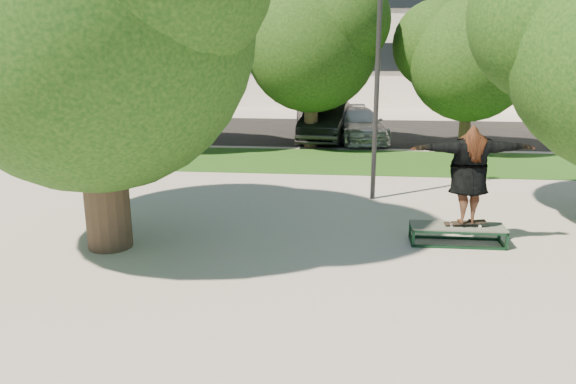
# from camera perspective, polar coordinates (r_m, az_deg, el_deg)

# --- Properties ---
(ground) EXTENTS (120.00, 120.00, 0.00)m
(ground) POSITION_cam_1_polar(r_m,az_deg,el_deg) (9.63, 3.87, -8.51)
(ground) COLOR #A19A94
(ground) RESTS_ON ground
(grass_strip) EXTENTS (30.00, 4.00, 0.02)m
(grass_strip) POSITION_cam_1_polar(r_m,az_deg,el_deg) (18.74, 7.95, 3.06)
(grass_strip) COLOR #214814
(grass_strip) RESTS_ON ground
(asphalt_strip) EXTENTS (40.00, 8.00, 0.01)m
(asphalt_strip) POSITION_cam_1_polar(r_m,az_deg,el_deg) (25.12, 5.16, 6.15)
(asphalt_strip) COLOR black
(asphalt_strip) RESTS_ON ground
(tree_left) EXTENTS (6.96, 5.95, 7.12)m
(tree_left) POSITION_cam_1_polar(r_m,az_deg,el_deg) (10.93, -19.70, 17.24)
(tree_left) COLOR #38281E
(tree_left) RESTS_ON ground
(bg_tree_left) EXTENTS (5.28, 4.51, 5.77)m
(bg_tree_left) POSITION_cam_1_polar(r_m,az_deg,el_deg) (21.04, -13.58, 14.30)
(bg_tree_left) COLOR #38281E
(bg_tree_left) RESTS_ON ground
(bg_tree_mid) EXTENTS (5.76, 4.92, 6.24)m
(bg_tree_mid) POSITION_cam_1_polar(r_m,az_deg,el_deg) (20.95, 2.22, 15.47)
(bg_tree_mid) COLOR #38281E
(bg_tree_mid) RESTS_ON ground
(bg_tree_right) EXTENTS (5.04, 4.31, 5.43)m
(bg_tree_right) POSITION_cam_1_polar(r_m,az_deg,el_deg) (20.83, 17.85, 13.34)
(bg_tree_right) COLOR #38281E
(bg_tree_right) RESTS_ON ground
(lamppost) EXTENTS (0.25, 0.15, 6.11)m
(lamppost) POSITION_cam_1_polar(r_m,az_deg,el_deg) (13.87, 9.07, 11.98)
(lamppost) COLOR #2D2D30
(lamppost) RESTS_ON ground
(grind_box) EXTENTS (1.80, 0.60, 0.38)m
(grind_box) POSITION_cam_1_polar(r_m,az_deg,el_deg) (11.49, 16.80, -4.17)
(grind_box) COLOR black
(grind_box) RESTS_ON ground
(skater_rig) EXTENTS (2.39, 0.91, 1.98)m
(skater_rig) POSITION_cam_1_polar(r_m,az_deg,el_deg) (11.20, 17.92, 1.70)
(skater_rig) COLOR white
(skater_rig) RESTS_ON grind_box
(bystander) EXTENTS (0.77, 0.64, 1.82)m
(bystander) POSITION_cam_1_polar(r_m,az_deg,el_deg) (12.43, -17.89, 0.64)
(bystander) COLOR #184F5D
(bystander) RESTS_ON ground
(car_silver_a) EXTENTS (2.01, 4.69, 1.58)m
(car_silver_a) POSITION_cam_1_polar(r_m,az_deg,el_deg) (24.96, -13.77, 7.55)
(car_silver_a) COLOR #A7A8AC
(car_silver_a) RESTS_ON asphalt_strip
(car_dark) EXTENTS (2.12, 4.73, 1.51)m
(car_dark) POSITION_cam_1_polar(r_m,az_deg,el_deg) (22.69, 3.85, 7.15)
(car_dark) COLOR black
(car_dark) RESTS_ON asphalt_strip
(car_grey) EXTENTS (3.25, 5.73, 1.51)m
(car_grey) POSITION_cam_1_polar(r_m,az_deg,el_deg) (24.43, 4.14, 7.70)
(car_grey) COLOR #555459
(car_grey) RESTS_ON asphalt_strip
(car_silver_b) EXTENTS (2.66, 4.70, 1.29)m
(car_silver_b) POSITION_cam_1_polar(r_m,az_deg,el_deg) (22.80, 7.08, 6.82)
(car_silver_b) COLOR #B4B5B9
(car_silver_b) RESTS_ON asphalt_strip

